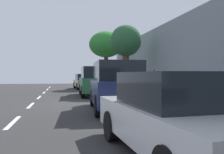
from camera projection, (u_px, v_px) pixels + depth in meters
name	position (u px, v px, depth m)	size (l,w,h in m)	color
ground	(95.00, 104.00, 12.16)	(56.70, 56.70, 0.00)	#2C2C2C
sidewalk	(159.00, 102.00, 12.81)	(3.30, 35.44, 0.12)	#96929A
curb_edge	(126.00, 102.00, 12.47)	(0.16, 35.44, 0.12)	gray
lane_stripe_centre	(31.00, 105.00, 11.75)	(0.14, 35.80, 0.01)	white
lane_stripe_bike_edge	(97.00, 104.00, 12.18)	(0.12, 35.44, 0.01)	white
building_facade	(192.00, 57.00, 13.15)	(0.50, 35.44, 4.81)	gray
parked_sedan_white_second	(175.00, 115.00, 4.39)	(2.05, 4.50, 1.52)	white
parked_suv_dark_blue_mid	(116.00, 85.00, 10.14)	(2.17, 4.80, 1.99)	navy
parked_suv_green_far	(95.00, 81.00, 16.91)	(2.06, 4.74, 1.99)	#1E512D
parked_sedan_tan_farthest	(84.00, 81.00, 25.20)	(2.04, 4.50, 1.52)	tan
bicycle_at_curb	(117.00, 97.00, 12.38)	(1.66, 0.60, 0.74)	black
cyclist_with_backpack	(124.00, 82.00, 11.98)	(0.52, 0.55, 1.80)	#C6B284
street_tree_mid_block	(126.00, 42.00, 18.04)	(2.25, 2.25, 4.95)	brown
street_tree_far_end	(106.00, 45.00, 26.36)	(3.61, 3.61, 5.93)	#503521
pedestrian_on_phone	(153.00, 80.00, 15.07)	(0.60, 0.32, 1.76)	black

